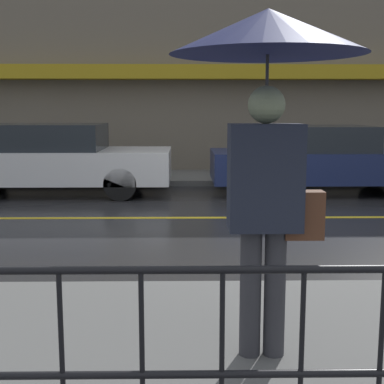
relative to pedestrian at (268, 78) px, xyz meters
name	(u,v)px	position (x,y,z in m)	size (l,w,h in m)	color
ground_plane	(206,218)	(-0.16, 4.97, -1.87)	(80.00, 80.00, 0.00)	#262628
sidewalk_near	(236,355)	(-0.16, 0.11, -1.81)	(28.00, 2.75, 0.12)	#60605E
sidewalk_far	(198,177)	(-0.16, 9.54, -1.81)	(28.00, 2.19, 0.12)	#60605E
lane_marking	(206,218)	(-0.16, 4.97, -1.86)	(25.20, 0.12, 0.01)	gold
building_storefront	(197,54)	(-0.16, 10.76, 1.21)	(28.00, 0.85, 6.22)	#706656
railing_foreground	(262,338)	(-0.16, -1.02, -1.18)	(12.00, 0.04, 0.89)	black
pedestrian	(268,78)	(0.00, 0.00, 0.00)	(1.17, 1.17, 2.14)	#333338
car_white	(48,158)	(-3.21, 7.43, -1.15)	(4.76, 1.85, 1.40)	silver
car_navy	(318,159)	(2.20, 7.43, -1.17)	(4.38, 1.71, 1.36)	#19234C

